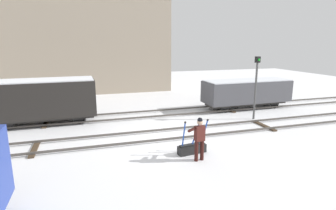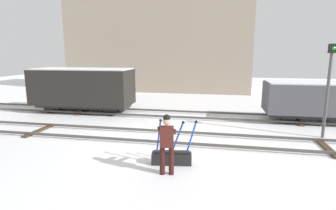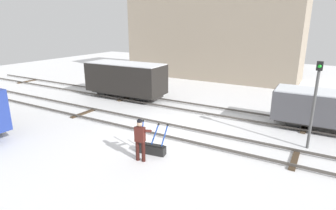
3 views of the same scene
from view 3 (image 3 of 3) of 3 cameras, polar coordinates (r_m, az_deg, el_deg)
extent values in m
plane|color=white|center=(13.98, -0.01, -5.62)|extent=(60.00, 60.00, 0.00)
cube|color=#4C4742|center=(13.36, -1.58, -6.10)|extent=(44.00, 0.07, 0.10)
cube|color=#4C4742|center=(14.51, 1.42, -4.21)|extent=(44.00, 0.07, 0.10)
cube|color=#423323|center=(17.49, -16.86, -1.60)|extent=(0.24, 1.94, 0.08)
cube|color=#423323|center=(12.36, 24.59, -10.11)|extent=(0.24, 1.94, 0.08)
cube|color=#4C4742|center=(16.81, 5.89, -1.37)|extent=(44.00, 0.07, 0.10)
cube|color=#4C4742|center=(18.07, 7.79, -0.15)|extent=(44.00, 0.07, 0.10)
cube|color=#423323|center=(29.06, -26.91, 4.36)|extent=(0.24, 1.94, 0.08)
cube|color=#423323|center=(20.39, -8.41, 1.49)|extent=(0.24, 1.94, 0.08)
cube|color=#423323|center=(16.21, 26.26, -4.08)|extent=(0.24, 1.94, 0.08)
cube|color=black|center=(11.79, -3.48, -9.07)|extent=(1.28, 0.54, 0.36)
cube|color=black|center=(11.70, -3.50, -8.14)|extent=(1.13, 0.36, 0.06)
cylinder|color=#1E47B7|center=(11.68, -5.34, -5.62)|extent=(0.19, 0.08, 1.05)
sphere|color=black|center=(11.46, -5.12, -3.26)|extent=(0.09, 0.09, 0.09)
cylinder|color=#1E47B7|center=(11.45, -2.74, -6.17)|extent=(0.41, 0.11, 1.01)
sphere|color=black|center=(11.20, -1.95, -3.97)|extent=(0.09, 0.09, 0.09)
cylinder|color=#1E47B7|center=(11.28, -0.74, -6.44)|extent=(0.34, 0.10, 1.03)
sphere|color=black|center=(11.05, -0.07, -4.13)|extent=(0.09, 0.09, 0.09)
cylinder|color=#351511|center=(11.19, -6.28, -9.28)|extent=(0.15, 0.15, 0.83)
cylinder|color=#351511|center=(11.08, -5.08, -9.52)|extent=(0.15, 0.15, 0.83)
cube|color=#4C1E19|center=(10.85, -5.79, -6.03)|extent=(0.41, 0.29, 0.59)
sphere|color=tan|center=(10.68, -5.86, -3.82)|extent=(0.22, 0.22, 0.22)
sphere|color=black|center=(10.65, -5.87, -3.35)|extent=(0.20, 0.20, 0.20)
cylinder|color=#4C1E19|center=(11.10, -6.19, -4.89)|extent=(0.19, 0.55, 0.36)
cylinder|color=#4C1E19|center=(10.94, -4.19, -5.34)|extent=(0.19, 0.57, 0.30)
cylinder|color=#4C4C4C|center=(13.18, 27.62, -1.06)|extent=(0.12, 0.12, 3.43)
cube|color=black|center=(12.80, 28.74, 7.06)|extent=(0.24, 0.24, 0.36)
sphere|color=green|center=(12.67, 28.72, 6.99)|extent=(0.14, 0.14, 0.14)
cube|color=gray|center=(28.51, 9.15, 14.23)|extent=(16.63, 5.42, 8.46)
cube|color=#2D2B28|center=(20.34, -8.56, 2.49)|extent=(5.48, 1.47, 0.20)
cube|color=black|center=(20.10, -8.70, 5.53)|extent=(5.79, 2.36, 2.00)
cube|color=white|center=(19.93, -8.83, 8.45)|extent=(5.68, 2.27, 0.06)
cylinder|color=black|center=(21.07, -13.61, 2.55)|extent=(0.70, 0.12, 0.70)
cylinder|color=black|center=(21.95, -11.50, 3.24)|extent=(0.70, 0.12, 0.70)
cylinder|color=black|center=(18.82, -5.12, 1.31)|extent=(0.70, 0.12, 0.70)
cylinder|color=black|center=(19.80, -3.18, 2.12)|extent=(0.70, 0.12, 0.70)
cylinder|color=black|center=(15.58, 24.28, -3.40)|extent=(0.70, 0.11, 0.70)
cylinder|color=black|center=(16.63, 24.65, -2.24)|extent=(0.70, 0.11, 0.70)
camera|label=1|loc=(10.24, -66.85, 2.61)|focal=29.36mm
camera|label=2|loc=(4.97, -44.43, -10.33)|focal=28.87mm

